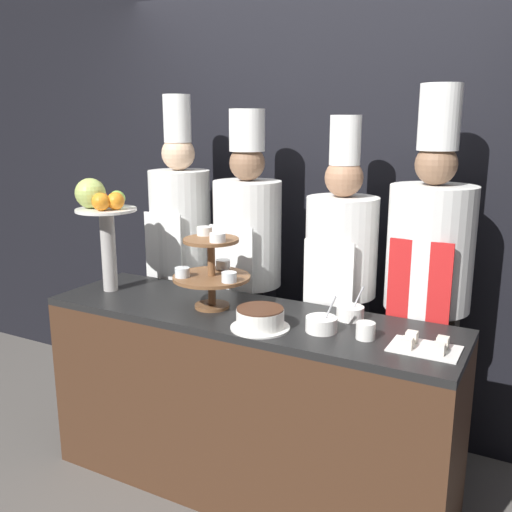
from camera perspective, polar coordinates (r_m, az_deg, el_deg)
wall_back at (r=3.31m, az=6.36°, el=6.73°), size 10.00×0.06×2.80m
buffet_counter at (r=2.84m, az=-0.99°, el=-14.43°), size 1.97×0.56×0.91m
tiered_stand at (r=2.68m, az=-4.48°, el=-1.17°), size 0.37×0.37×0.38m
fruit_pedestal at (r=3.01m, az=-15.20°, el=4.37°), size 0.31×0.31×0.59m
cake_round at (r=2.45m, az=0.42°, el=-6.29°), size 0.26×0.26×0.09m
cup_white at (r=2.38m, az=10.90°, el=-7.35°), size 0.08×0.08×0.07m
cake_square_tray at (r=2.34m, az=16.53°, el=-8.57°), size 0.27×0.18×0.05m
serving_bowl_near at (r=2.44m, az=6.56°, el=-6.79°), size 0.13×0.13×0.16m
serving_bowl_far at (r=2.60m, az=9.40°, el=-5.61°), size 0.12×0.12×0.16m
chef_left at (r=3.38m, az=-7.51°, el=0.70°), size 0.35×0.35×1.92m
chef_center_left at (r=3.15m, az=-0.87°, el=-0.56°), size 0.37×0.37×1.84m
chef_center_right at (r=2.95m, az=8.41°, el=-2.51°), size 0.36×0.36×1.81m
chef_right at (r=2.82m, az=16.79°, el=-2.43°), size 0.40×0.40×1.94m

